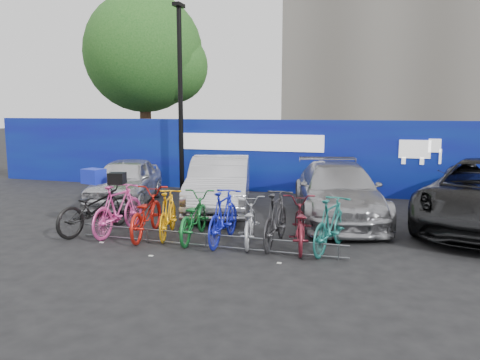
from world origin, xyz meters
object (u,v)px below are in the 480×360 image
at_px(tree, 149,56).
at_px(bike_5, 223,216).
at_px(bike_4, 194,216).
at_px(bike_8, 299,224).
at_px(bike_6, 249,221).
at_px(car_1, 220,184).
at_px(bike_2, 146,213).
at_px(bike_9, 331,224).
at_px(bike_1, 118,209).
at_px(bike_rack, 206,240).
at_px(car_0, 126,181).
at_px(car_2, 338,192).
at_px(lamppost, 180,93).
at_px(bike_3, 168,214).
at_px(bike_7, 276,219).
at_px(bike_0, 95,208).

xyz_separation_m(tree, bike_5, (6.99, -10.22, -4.51)).
distance_m(bike_4, bike_8, 2.24).
bearing_deg(tree, bike_6, -53.36).
relative_size(car_1, bike_5, 2.38).
bearing_deg(bike_2, bike_9, 171.05).
height_order(bike_1, bike_5, bike_1).
bearing_deg(bike_2, bike_6, 173.97).
height_order(bike_rack, bike_4, bike_4).
bearing_deg(bike_2, car_0, -63.10).
distance_m(car_0, car_2, 6.10).
relative_size(bike_1, bike_2, 0.95).
height_order(bike_2, bike_5, bike_5).
height_order(bike_1, bike_8, bike_1).
height_order(bike_4, bike_8, bike_4).
bearing_deg(lamppost, car_0, -104.06).
height_order(lamppost, bike_2, lamppost).
relative_size(tree, car_1, 1.77).
bearing_deg(bike_9, bike_rack, 25.46).
xyz_separation_m(car_1, car_2, (3.18, -0.14, -0.03)).
height_order(bike_1, bike_2, bike_1).
xyz_separation_m(tree, car_1, (5.85, -7.21, -4.34)).
relative_size(lamppost, car_1, 1.39).
xyz_separation_m(bike_3, bike_7, (2.37, 0.02, 0.05)).
distance_m(bike_rack, bike_4, 0.76).
bearing_deg(bike_6, bike_2, -7.66).
xyz_separation_m(bike_3, bike_6, (1.80, 0.05, -0.05)).
height_order(bike_rack, bike_1, bike_1).
bearing_deg(bike_6, lamppost, -65.94).
relative_size(tree, bike_3, 4.60).
bearing_deg(bike_2, bike_4, 174.44).
relative_size(car_2, bike_6, 2.76).
bearing_deg(car_0, car_2, -16.62).
xyz_separation_m(lamppost, bike_5, (3.42, -5.56, -2.72)).
distance_m(bike_0, bike_3, 1.74).
bearing_deg(bike_7, bike_5, 6.66).
bearing_deg(bike_2, car_2, -152.78).
xyz_separation_m(bike_5, bike_6, (0.51, 0.13, -0.10)).
xyz_separation_m(bike_rack, bike_6, (0.72, 0.58, 0.29)).
bearing_deg(lamppost, bike_rack, -61.93).
relative_size(tree, bike_9, 4.38).
relative_size(tree, bike_1, 4.17).
relative_size(bike_1, bike_4, 0.99).
distance_m(bike_5, bike_7, 1.08).
bearing_deg(tree, car_1, -50.95).
relative_size(tree, bike_5, 4.21).
relative_size(car_0, bike_9, 2.20).
xyz_separation_m(bike_1, bike_7, (3.51, 0.14, -0.00)).
bearing_deg(car_1, bike_2, -116.39).
xyz_separation_m(bike_0, bike_8, (4.59, 0.13, -0.06)).
bearing_deg(bike_rack, bike_0, 171.55).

